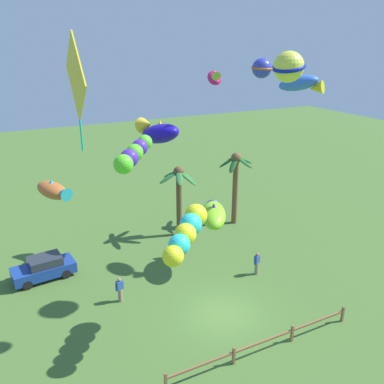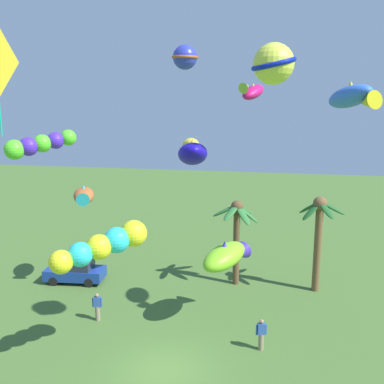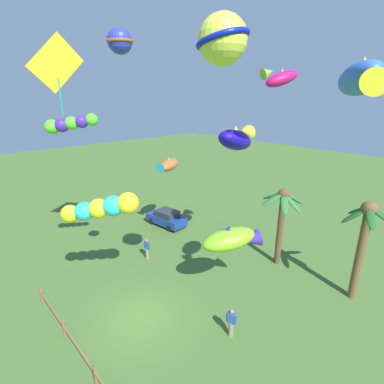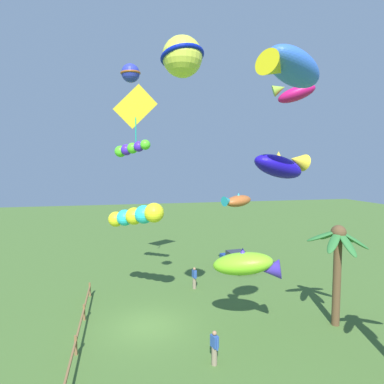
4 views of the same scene
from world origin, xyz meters
TOP-DOWN VIEW (x-y plane):
  - ground_plane at (0.00, 0.00)m, footprint 120.00×120.00m
  - palm_tree_0 at (2.15, 10.42)m, footprint 3.10×3.27m
  - palm_tree_1 at (7.29, 10.37)m, footprint 2.92×3.05m
  - rail_fence at (0.24, -3.53)m, footprint 10.76×0.12m
  - parked_car_0 at (-8.49, 8.55)m, footprint 4.05×2.08m
  - spectator_0 at (-4.85, 3.83)m, footprint 0.54×0.31m
  - spectator_1 at (4.18, 2.68)m, footprint 0.53×0.33m
  - kite_ball_0 at (4.34, 1.21)m, footprint 2.46×2.46m
  - kite_fish_1 at (7.83, 4.09)m, footprint 2.51×3.11m
  - kite_fish_2 at (-0.36, 8.19)m, footprint 2.58×4.27m
  - kite_fish_3 at (3.13, 6.91)m, footprint 1.59×2.25m
  - kite_fish_4 at (-7.37, 8.02)m, footprint 2.22×3.09m
  - kite_fish_5 at (2.14, 5.01)m, footprint 2.92×3.82m
  - kite_tube_6 at (-2.47, -0.39)m, footprint 3.42×3.34m
  - kite_diamond_7 at (-7.04, -0.16)m, footprint 0.16×3.29m
  - kite_tube_8 at (-5.06, -0.60)m, footprint 2.28×2.37m
  - kite_ball_9 at (1.18, -0.76)m, footprint 1.36×1.36m

SIDE VIEW (x-z plane):
  - ground_plane at x=0.00m, z-range 0.00..0.00m
  - rail_fence at x=0.24m, z-range 0.13..1.08m
  - parked_car_0 at x=-8.49m, z-range 0.00..1.51m
  - spectator_0 at x=-4.85m, z-range 0.02..1.61m
  - spectator_1 at x=4.18m, z-range 0.02..1.61m
  - kite_fish_5 at x=2.14m, z-range 3.05..4.69m
  - palm_tree_0 at x=2.15m, z-range 1.32..7.04m
  - palm_tree_1 at x=7.29m, z-range 1.25..7.45m
  - kite_tube_6 at x=-2.47m, z-range 5.02..6.79m
  - kite_fish_4 at x=-7.37m, z-range 5.51..6.75m
  - kite_fish_2 at x=-0.36m, z-range 7.98..10.04m
  - kite_tube_8 at x=-5.06m, z-range 9.60..10.74m
  - kite_fish_1 at x=7.83m, z-range 11.39..12.84m
  - kite_fish_3 at x=3.13m, z-range 11.88..13.09m
  - kite_diamond_7 at x=-7.04m, z-range 11.03..15.62m
  - kite_ball_0 at x=4.34m, z-range 12.54..14.18m
  - kite_ball_9 at x=1.18m, z-range 13.03..13.92m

